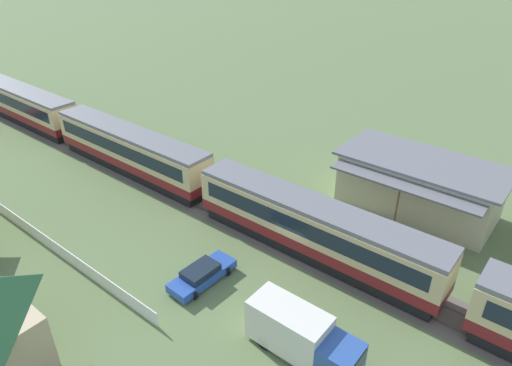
% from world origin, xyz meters
% --- Properties ---
extents(ground_plane, '(600.00, 600.00, 0.00)m').
position_xyz_m(ground_plane, '(0.00, 0.00, 0.00)').
color(ground_plane, '#607547').
extents(passenger_train, '(76.94, 2.89, 4.08)m').
position_xyz_m(passenger_train, '(-8.49, 0.57, 2.26)').
color(passenger_train, maroon).
rests_on(passenger_train, ground_plane).
extents(railway_track, '(148.86, 3.60, 0.04)m').
position_xyz_m(railway_track, '(-6.88, 0.57, 0.01)').
color(railway_track, '#665B51').
rests_on(railway_track, ground_plane).
extents(station_building, '(12.52, 7.46, 4.33)m').
position_xyz_m(station_building, '(4.32, 10.64, 2.19)').
color(station_building, beige).
rests_on(station_building, ground_plane).
extents(parked_car_blue, '(2.22, 4.70, 1.17)m').
position_xyz_m(parked_car_blue, '(-2.94, -6.22, 0.56)').
color(parked_car_blue, '#284CA8').
rests_on(parked_car_blue, ground_plane).
extents(delivery_truck_blue, '(6.25, 2.09, 2.69)m').
position_xyz_m(delivery_truck_blue, '(5.07, -7.00, 1.36)').
color(delivery_truck_blue, '#2D519E').
rests_on(delivery_truck_blue, ground_plane).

